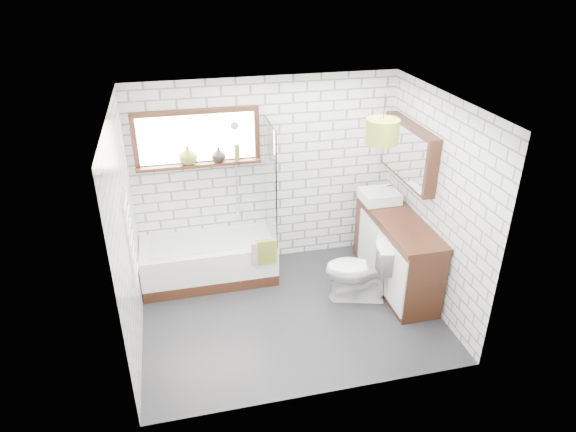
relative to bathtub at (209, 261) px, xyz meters
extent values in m
cube|color=black|center=(0.85, -0.93, -0.28)|extent=(3.40, 2.60, 0.01)
cube|color=white|center=(0.85, -0.93, 2.23)|extent=(3.40, 2.60, 0.01)
cube|color=white|center=(0.85, 0.38, 0.98)|extent=(3.40, 0.01, 2.50)
cube|color=white|center=(0.85, -2.23, 0.98)|extent=(3.40, 0.01, 2.50)
cube|color=white|center=(-0.86, -0.93, 0.98)|extent=(0.01, 2.60, 2.50)
cube|color=white|center=(2.55, -0.93, 0.98)|extent=(0.01, 2.60, 2.50)
cube|color=black|center=(0.00, 0.33, 1.53)|extent=(1.52, 0.16, 0.68)
cube|color=white|center=(-0.81, -0.93, 0.93)|extent=(0.06, 0.52, 1.00)
cube|color=black|center=(2.47, -0.33, 1.38)|extent=(0.16, 1.20, 0.70)
cylinder|color=silver|center=(0.45, 0.33, 1.08)|extent=(0.02, 0.02, 1.30)
cube|color=white|center=(0.00, 0.00, 0.00)|extent=(1.68, 0.74, 0.54)
cube|color=white|center=(0.82, 0.00, 1.02)|extent=(0.02, 0.72, 1.50)
cube|color=olive|center=(0.69, -0.37, 0.25)|extent=(0.24, 0.07, 0.33)
cube|color=tan|center=(0.61, -0.37, 0.25)|extent=(0.21, 0.05, 0.28)
cube|color=black|center=(2.28, -0.65, 0.20)|extent=(0.53, 1.65, 0.95)
cube|color=white|center=(2.22, -0.15, 0.74)|extent=(0.47, 0.41, 0.14)
cylinder|color=silver|center=(2.38, -0.15, 0.80)|extent=(0.04, 0.04, 0.16)
imported|color=white|center=(1.71, -0.84, 0.13)|extent=(0.64, 0.87, 0.80)
imported|color=olive|center=(-0.13, 0.30, 1.32)|extent=(0.30, 0.30, 0.23)
imported|color=black|center=(0.24, 0.30, 1.30)|extent=(0.21, 0.21, 0.18)
cylinder|color=olive|center=(0.47, 0.30, 1.31)|extent=(0.07, 0.07, 0.21)
cylinder|color=olive|center=(1.90, -0.78, 1.83)|extent=(0.36, 0.36, 0.26)
camera|label=1|loc=(-0.31, -5.68, 3.52)|focal=32.00mm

